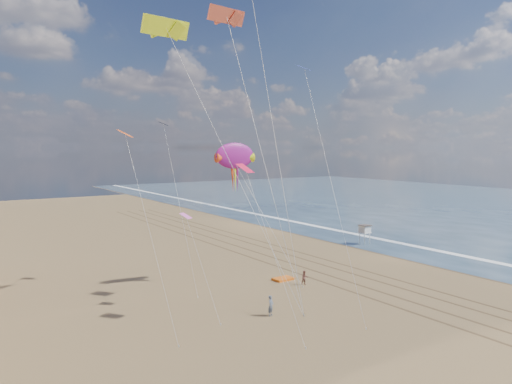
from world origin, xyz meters
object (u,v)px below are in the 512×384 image
at_px(kite_flyer_a, 271,306).
at_px(kite_flyer_b, 305,278).
at_px(show_kite, 235,156).
at_px(grounded_kite, 283,279).
at_px(lifeguard_stand, 365,229).

bearing_deg(kite_flyer_a, kite_flyer_b, 5.22).
bearing_deg(show_kite, grounded_kite, -29.81).
xyz_separation_m(lifeguard_stand, show_kite, (-26.99, -7.20, 11.34)).
relative_size(grounded_kite, show_kite, 0.14).
height_order(lifeguard_stand, kite_flyer_a, lifeguard_stand).
bearing_deg(lifeguard_stand, show_kite, -165.06).
distance_m(grounded_kite, show_kite, 14.43).
height_order(lifeguard_stand, kite_flyer_b, lifeguard_stand).
distance_m(kite_flyer_a, kite_flyer_b, 10.46).
xyz_separation_m(lifeguard_stand, kite_flyer_a, (-30.25, -18.61, -1.35)).
distance_m(lifeguard_stand, kite_flyer_a, 35.54).
relative_size(kite_flyer_a, kite_flyer_b, 1.16).
bearing_deg(grounded_kite, kite_flyer_a, -135.80).
bearing_deg(lifeguard_stand, kite_flyer_b, -149.84).
bearing_deg(kite_flyer_a, show_kite, 44.22).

